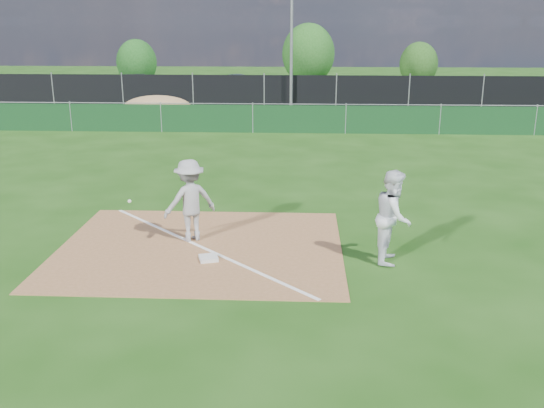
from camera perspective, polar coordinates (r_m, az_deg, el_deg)
The scene contains 17 objects.
ground at distance 21.63m, azimuth -2.87°, elevation 4.41°, with size 90.00×90.00×0.00m, color #19430E.
infield_dirt at distance 13.06m, azimuth -6.72°, elevation -4.07°, with size 6.00×5.00×0.02m, color brown.
foul_line at distance 13.05m, azimuth -6.73°, elevation -4.00°, with size 0.08×7.00×0.01m, color white.
green_fence at distance 26.42m, azimuth -1.82°, elevation 8.01°, with size 44.00×0.05×1.20m, color black.
dirt_mound at distance 30.64m, azimuth -10.76°, elevation 8.92°, with size 3.38×2.60×1.17m, color #9B784B.
black_fence at distance 34.29m, azimuth -0.74°, elevation 10.55°, with size 46.00×0.04×1.80m, color black.
parking_lot at distance 39.35m, azimuth -0.28°, elevation 10.04°, with size 46.00×9.00×0.01m, color black.
light_pole at distance 33.74m, azimuth 1.85°, elevation 15.71°, with size 0.16×0.16×8.00m, color slate.
first_base at distance 12.33m, azimuth -6.00°, elevation -5.08°, with size 0.36×0.36×0.08m, color silver.
play_at_first at distance 13.22m, azimuth -7.74°, elevation 0.33°, with size 2.08×1.17×1.80m.
runner at distance 12.21m, azimuth 11.37°, elevation -1.16°, with size 0.91×0.71×1.88m, color silver.
car_left at distance 39.20m, azimuth -12.25°, elevation 10.85°, with size 1.93×4.79×1.63m, color #999CA0.
car_mid at distance 39.41m, azimuth -2.71°, elevation 11.06°, with size 1.46×4.20×1.38m, color black.
car_right at distance 38.53m, azimuth 5.69°, elevation 10.88°, with size 1.97×4.84×1.40m, color black.
tree_left at distance 46.43m, azimuth -12.62°, elevation 12.87°, with size 2.89×2.89×3.43m.
tree_mid at distance 45.87m, azimuth 3.44°, elevation 13.91°, with size 3.84×3.84×4.56m.
tree_right at distance 46.30m, azimuth 13.63°, elevation 12.68°, with size 2.74×2.74×3.25m.
Camera 1 is at (2.12, -11.02, 4.63)m, focal length 40.00 mm.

